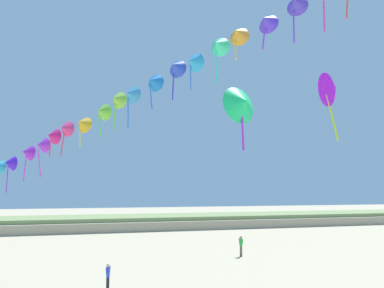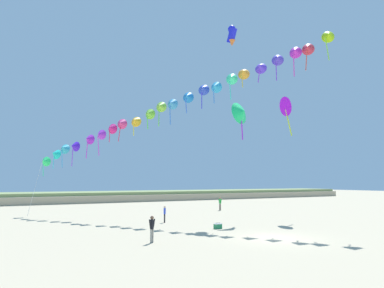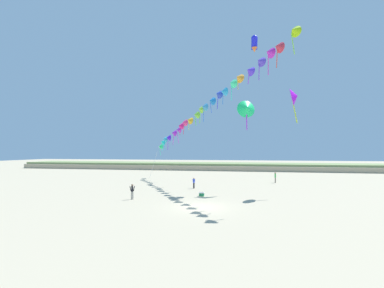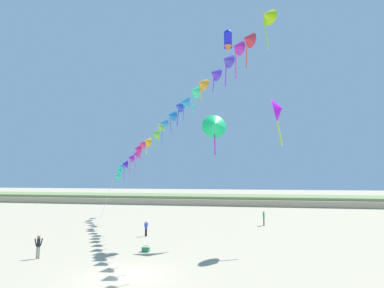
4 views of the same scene
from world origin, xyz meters
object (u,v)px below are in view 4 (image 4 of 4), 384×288
beach_cooler (146,249)px  large_kite_mid_trail (228,40)px  person_mid_center (264,217)px  large_kite_high_solo (215,125)px  large_kite_low_lead (278,109)px  person_near_left (38,245)px  person_near_right (146,227)px

beach_cooler → large_kite_mid_trail: bearing=45.6°
person_mid_center → large_kite_high_solo: large_kite_high_solo is taller
person_mid_center → large_kite_low_lead: size_ratio=0.40×
person_near_left → beach_cooler: person_near_left is taller
person_near_left → person_mid_center: 24.47m
beach_cooler → person_mid_center: bearing=55.6°
person_near_left → large_kite_high_solo: large_kite_high_solo is taller
beach_cooler → person_near_left: bearing=-154.8°
large_kite_low_lead → large_kite_mid_trail: large_kite_mid_trail is taller
large_kite_low_lead → beach_cooler: (-10.68, -2.66, -11.36)m
person_mid_center → large_kite_low_lead: 15.84m
person_near_right → large_kite_low_lead: size_ratio=0.36×
person_near_right → person_mid_center: person_mid_center is taller
person_near_left → beach_cooler: size_ratio=2.82×
person_near_right → beach_cooler: size_ratio=2.62×
person_near_left → person_near_right: (5.02, 9.10, -0.07)m
person_near_right → person_mid_center: (11.86, 8.61, 0.11)m
person_near_left → large_kite_mid_trail: (13.30, 9.73, 18.95)m
beach_cooler → large_kite_low_lead: bearing=14.0°
large_kite_low_lead → beach_cooler: size_ratio=7.35×
person_near_right → large_kite_mid_trail: size_ratio=0.64×
large_kite_mid_trail → beach_cooler: large_kite_mid_trail is taller
person_mid_center → large_kite_mid_trail: bearing=-114.1°
person_near_right → person_mid_center: 14.66m
person_near_left → large_kite_high_solo: 16.86m
person_near_right → large_kite_mid_trail: large_kite_mid_trail is taller
large_kite_high_solo → beach_cooler: (-5.16, -3.40, -10.30)m
person_near_right → large_kite_high_solo: (7.14, -2.40, 9.64)m
person_mid_center → beach_cooler: size_ratio=2.94×
large_kite_low_lead → large_kite_mid_trail: 10.12m
large_kite_mid_trail → beach_cooler: size_ratio=4.08×
large_kite_low_lead → large_kite_high_solo: size_ratio=1.08×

